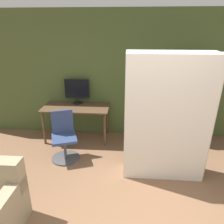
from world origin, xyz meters
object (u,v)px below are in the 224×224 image
bookshelf (179,101)px  mattress_far (166,116)px  monitor (77,90)px  office_chair (64,140)px  mattress_near (168,122)px

bookshelf → mattress_far: (-0.48, -1.26, 0.14)m
monitor → bookshelf: size_ratio=0.31×
office_chair → mattress_near: (1.77, -0.51, 0.65)m
monitor → office_chair: 1.22m
monitor → bookshelf: 2.20m
bookshelf → mattress_far: bearing=-110.8°
office_chair → mattress_near: size_ratio=0.45×
mattress_near → mattress_far: (0.00, 0.23, -0.00)m
office_chair → mattress_near: 1.95m
mattress_far → monitor: bearing=143.4°
monitor → mattress_near: mattress_near is taller
office_chair → bookshelf: bookshelf is taller
office_chair → mattress_far: size_ratio=0.45×
office_chair → mattress_far: (1.77, -0.27, 0.65)m
monitor → mattress_far: bearing=-36.6°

